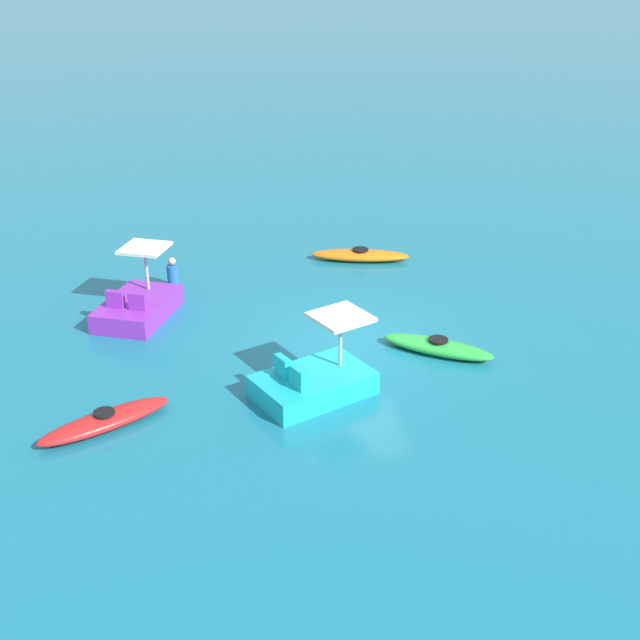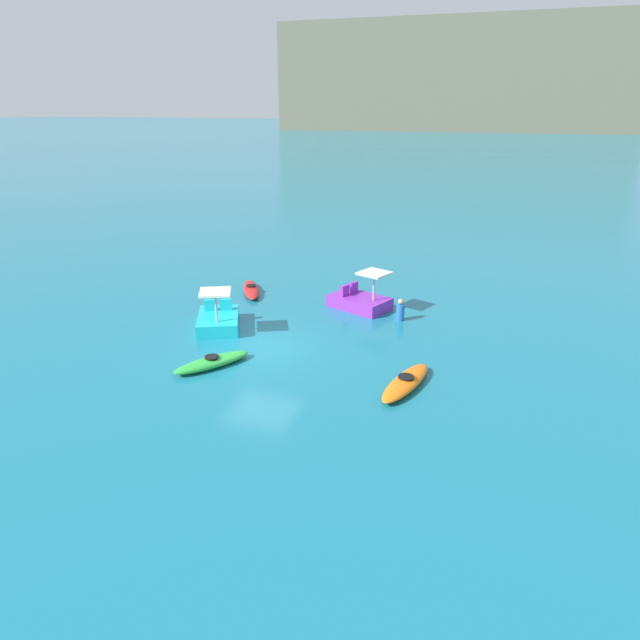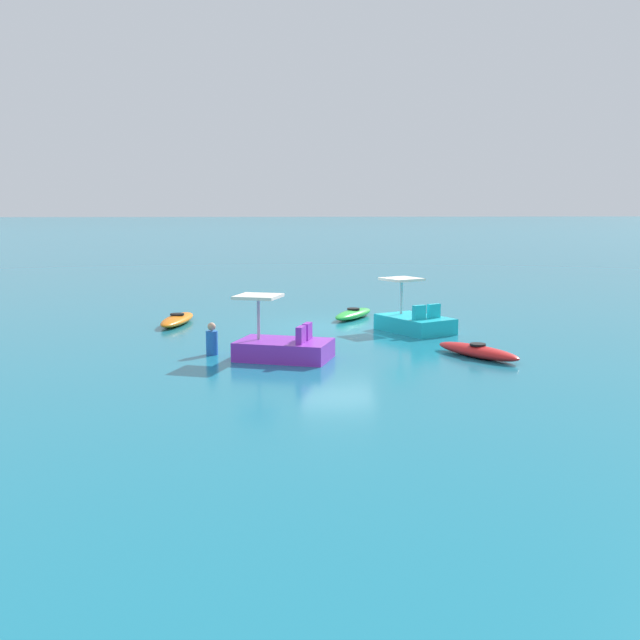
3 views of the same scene
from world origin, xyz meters
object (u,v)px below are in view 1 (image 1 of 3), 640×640
Objects in this scene: kayak_orange at (360,255)px; person_near_shore at (173,274)px; kayak_red at (105,421)px; pedal_boat_purple at (138,305)px; kayak_green at (438,347)px; pedal_boat_cyan at (314,381)px.

person_near_shore reaches higher than kayak_orange.
kayak_red is 7.13m from person_near_shore.
pedal_boat_purple is (5.16, -0.26, 0.17)m from kayak_red.
kayak_green is 0.93× the size of pedal_boat_cyan.
kayak_red is at bearing 142.13° from kayak_orange.
kayak_green is 7.63m from pedal_boat_purple.
pedal_boat_cyan is at bearing 116.25° from kayak_green.
pedal_boat_cyan is 1.02× the size of pedal_boat_purple.
pedal_boat_cyan is (-7.71, 2.34, 0.17)m from kayak_orange.
person_near_shore reaches higher than kayak_red.
kayak_green is at bearing -127.39° from person_near_shore.
kayak_orange is at bearing -16.92° from pedal_boat_cyan.
kayak_red is at bearing 107.22° from kayak_green.
pedal_boat_cyan reaches higher than person_near_shore.
kayak_green is at bearing -173.06° from kayak_orange.
kayak_green is 6.22m from kayak_orange.
kayak_red is at bearing 99.97° from pedal_boat_cyan.
kayak_orange is at bearing -62.46° from pedal_boat_purple.
pedal_boat_purple reaches higher than kayak_green.
kayak_green is 0.94× the size of pedal_boat_purple.
kayak_green is at bearing -72.78° from kayak_red.
pedal_boat_purple is at bearing 41.94° from pedal_boat_cyan.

